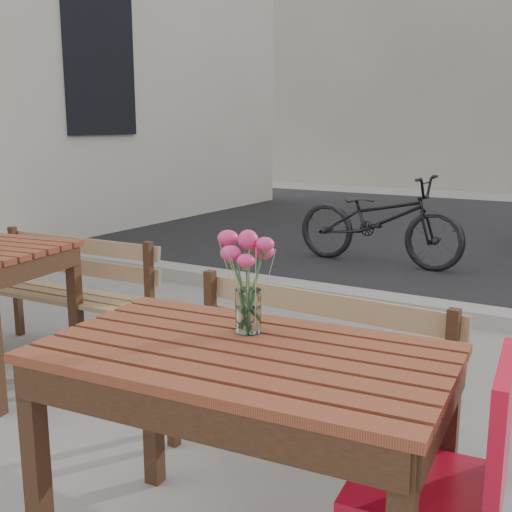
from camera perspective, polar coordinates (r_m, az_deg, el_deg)
The scene contains 7 objects.
street at distance 7.01m, azimuth 21.75°, elevation -0.82°, with size 30.00×8.12×0.12m.
main_table at distance 2.04m, azimuth -1.10°, elevation -11.58°, with size 1.31×0.83×0.77m.
main_bench at distance 2.77m, azimuth 4.78°, elevation -8.97°, with size 1.28×0.43×0.79m.
red_chair at distance 1.98m, azimuth 17.30°, elevation -18.09°, with size 0.46×0.46×0.84m.
main_vase at distance 2.09m, azimuth -0.70°, elevation -1.20°, with size 0.19×0.19×0.34m.
second_bench at distance 4.24m, azimuth -16.17°, elevation -2.09°, with size 1.27×0.42×0.78m.
bicycle at distance 6.77m, azimuth 10.89°, elevation 3.20°, with size 0.63×1.80×0.94m, color black.
Camera 1 is at (1.02, -1.72, 1.46)m, focal length 45.00 mm.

